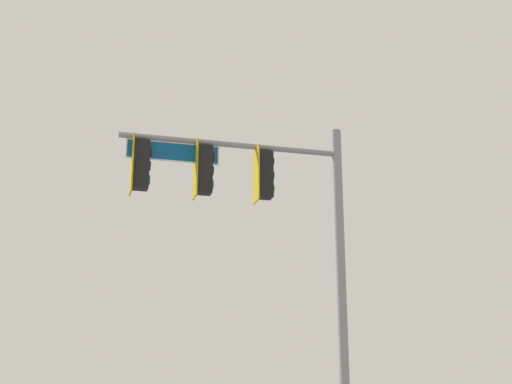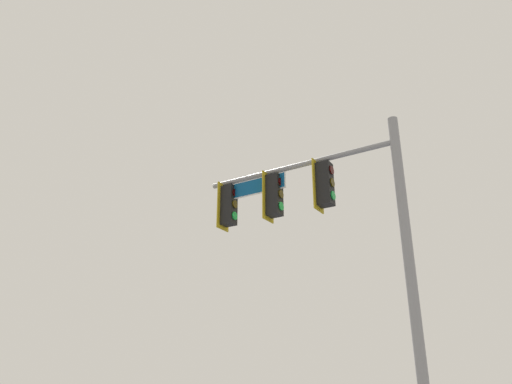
% 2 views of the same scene
% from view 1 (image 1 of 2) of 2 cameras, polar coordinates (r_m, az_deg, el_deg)
% --- Properties ---
extents(signal_pole_near, '(5.19, 1.13, 7.48)m').
position_cam_1_polar(signal_pole_near, '(16.05, 0.22, -1.64)').
color(signal_pole_near, gray).
rests_on(signal_pole_near, ground_plane).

